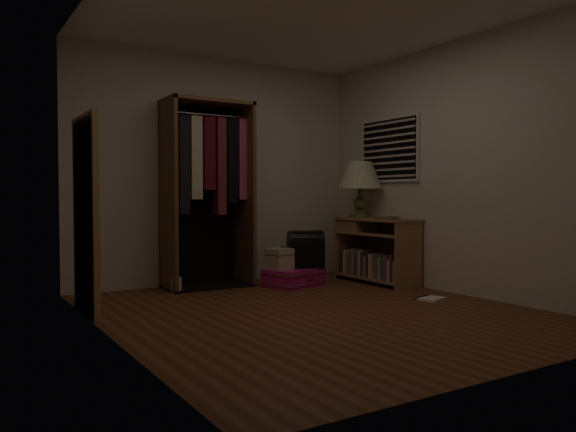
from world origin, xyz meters
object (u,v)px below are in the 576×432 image
object	(u,v)px
white_jug	(176,284)
train_case	(283,258)
console_bookshelf	(374,249)
floor_mirror	(86,214)
pink_suitcase	(294,277)
black_bag	(305,248)
open_wardrobe	(210,178)
table_lamp	(360,177)

from	to	relation	value
white_jug	train_case	bearing A→B (deg)	-12.54
console_bookshelf	floor_mirror	distance (m)	3.27
pink_suitcase	train_case	distance (m)	0.25
console_bookshelf	black_bag	bearing A→B (deg)	161.04
open_wardrobe	table_lamp	world-z (taller)	open_wardrobe
black_bag	table_lamp	distance (m)	1.14
floor_mirror	table_lamp	bearing A→B (deg)	5.30
black_bag	white_jug	world-z (taller)	black_bag
black_bag	table_lamp	size ratio (longest dim) A/B	0.67
black_bag	floor_mirror	bearing A→B (deg)	-153.92
pink_suitcase	console_bookshelf	bearing A→B (deg)	-33.99
open_wardrobe	train_case	xyz separation A→B (m)	(0.69, -0.42, -0.90)
console_bookshelf	floor_mirror	xyz separation A→B (m)	(-3.24, -0.05, 0.46)
table_lamp	white_jug	world-z (taller)	table_lamp
black_bag	table_lamp	world-z (taller)	table_lamp
floor_mirror	black_bag	bearing A→B (deg)	7.23
train_case	white_jug	distance (m)	1.20
train_case	table_lamp	distance (m)	1.41
pink_suitcase	white_jug	world-z (taller)	pink_suitcase
console_bookshelf	table_lamp	xyz separation A→B (m)	(0.00, 0.26, 0.85)
floor_mirror	black_bag	world-z (taller)	floor_mirror
floor_mirror	pink_suitcase	bearing A→B (deg)	7.73
black_bag	pink_suitcase	bearing A→B (deg)	-161.35
floor_mirror	pink_suitcase	world-z (taller)	floor_mirror
table_lamp	white_jug	bearing A→B (deg)	172.30
pink_suitcase	table_lamp	distance (m)	1.48
open_wardrobe	white_jug	world-z (taller)	open_wardrobe
console_bookshelf	table_lamp	distance (m)	0.89
pink_suitcase	table_lamp	world-z (taller)	table_lamp
pink_suitcase	black_bag	size ratio (longest dim) A/B	1.67
open_wardrobe	floor_mirror	world-z (taller)	open_wardrobe
train_case	white_jug	size ratio (longest dim) A/B	2.01
train_case	white_jug	xyz separation A→B (m)	(-1.15, 0.26, -0.23)
open_wardrobe	train_case	bearing A→B (deg)	-31.53
pink_suitcase	black_bag	xyz separation A→B (m)	(0.16, -0.00, 0.31)
train_case	black_bag	world-z (taller)	black_bag
console_bookshelf	white_jug	bearing A→B (deg)	165.89
console_bookshelf	white_jug	world-z (taller)	console_bookshelf
open_wardrobe	floor_mirror	xyz separation A→B (m)	(-1.49, -0.77, -0.36)
pink_suitcase	white_jug	distance (m)	1.31
open_wardrobe	floor_mirror	bearing A→B (deg)	-152.65
black_bag	open_wardrobe	bearing A→B (deg)	173.70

